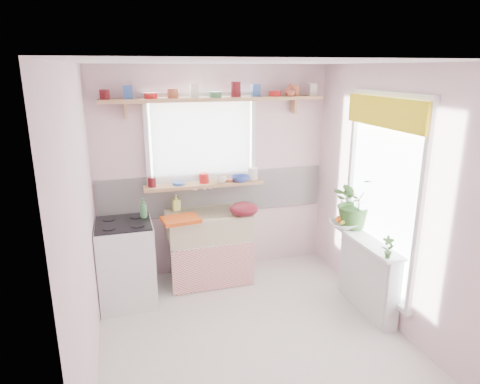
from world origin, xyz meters
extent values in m
plane|color=silver|center=(0.00, 0.00, 0.00)|extent=(3.20, 3.20, 0.00)
plane|color=white|center=(0.00, 0.00, 2.50)|extent=(3.20, 3.20, 0.00)
plane|color=beige|center=(0.00, 1.60, 1.25)|extent=(2.80, 0.00, 2.80)
plane|color=beige|center=(0.00, -1.60, 1.25)|extent=(2.80, 0.00, 2.80)
plane|color=beige|center=(-1.40, 0.00, 1.25)|extent=(0.00, 3.20, 3.20)
plane|color=beige|center=(1.40, 0.00, 1.25)|extent=(0.00, 3.20, 3.20)
cube|color=white|center=(0.00, 1.59, 1.00)|extent=(2.74, 0.03, 0.50)
cube|color=pink|center=(0.00, 1.58, 0.80)|extent=(2.74, 0.02, 0.12)
cube|color=white|center=(-0.15, 1.60, 1.65)|extent=(1.20, 0.01, 1.00)
cube|color=white|center=(-0.15, 1.53, 1.65)|extent=(1.15, 0.02, 0.95)
cube|color=white|center=(1.40, 0.20, 1.25)|extent=(0.01, 1.10, 1.90)
cube|color=yellow|center=(1.31, 0.20, 2.06)|extent=(0.03, 1.20, 0.28)
cube|color=white|center=(-0.15, 1.30, 0.28)|extent=(0.85, 0.55, 0.55)
cube|color=#E34942|center=(-0.15, 1.02, 0.28)|extent=(0.95, 0.02, 0.53)
cube|color=beige|center=(-0.15, 1.30, 0.70)|extent=(0.95, 0.55, 0.30)
cylinder|color=silver|center=(-0.15, 1.55, 1.10)|extent=(0.03, 0.22, 0.03)
cube|color=white|center=(-1.10, 1.05, 0.45)|extent=(0.58, 0.58, 0.90)
cube|color=black|center=(-1.10, 1.05, 0.91)|extent=(0.56, 0.56, 0.02)
cylinder|color=black|center=(-1.24, 0.91, 0.92)|extent=(0.14, 0.14, 0.01)
cylinder|color=black|center=(-0.96, 0.91, 0.92)|extent=(0.14, 0.14, 0.01)
cylinder|color=black|center=(-1.24, 1.19, 0.92)|extent=(0.14, 0.14, 0.01)
cylinder|color=black|center=(-0.96, 1.19, 0.92)|extent=(0.14, 0.14, 0.01)
cube|color=white|center=(1.30, 0.20, 0.38)|extent=(0.15, 0.90, 0.75)
cube|color=white|center=(1.27, 0.20, 0.76)|extent=(0.22, 0.95, 0.03)
cube|color=tan|center=(-0.15, 1.48, 1.14)|extent=(1.40, 0.22, 0.04)
cube|color=tan|center=(0.00, 1.47, 2.12)|extent=(2.52, 0.24, 0.04)
cylinder|color=#590F14|center=(-1.18, 1.47, 2.20)|extent=(0.11, 0.11, 0.12)
cylinder|color=#3359A5|center=(-0.94, 1.47, 2.20)|extent=(0.11, 0.11, 0.12)
cylinder|color=red|center=(-0.71, 1.47, 2.17)|extent=(0.11, 0.11, 0.06)
cylinder|color=#A55133|center=(-0.47, 1.47, 2.20)|extent=(0.11, 0.11, 0.12)
cylinder|color=silver|center=(-0.24, 1.47, 2.20)|extent=(0.11, 0.11, 0.12)
cylinder|color=#3F7F4C|center=(0.00, 1.47, 2.17)|extent=(0.11, 0.11, 0.06)
cylinder|color=#590F14|center=(0.24, 1.47, 2.20)|extent=(0.11, 0.11, 0.12)
cylinder|color=#3359A5|center=(0.47, 1.47, 2.20)|extent=(0.11, 0.11, 0.12)
cylinder|color=red|center=(0.71, 1.47, 2.17)|extent=(0.11, 0.11, 0.06)
cylinder|color=#A55133|center=(0.94, 1.47, 2.20)|extent=(0.11, 0.11, 0.12)
cylinder|color=silver|center=(1.18, 1.47, 2.20)|extent=(0.11, 0.11, 0.12)
cylinder|color=#590F14|center=(-0.77, 1.48, 1.22)|extent=(0.11, 0.11, 0.12)
cylinder|color=#3359A5|center=(-0.46, 1.48, 1.22)|extent=(0.11, 0.11, 0.12)
cylinder|color=red|center=(-0.15, 1.48, 1.19)|extent=(0.11, 0.11, 0.06)
cylinder|color=#A55133|center=(0.16, 1.48, 1.22)|extent=(0.11, 0.11, 0.12)
cylinder|color=silver|center=(0.47, 1.48, 1.22)|extent=(0.11, 0.11, 0.12)
cube|color=#D74F13|center=(-0.50, 1.10, 0.87)|extent=(0.43, 0.35, 0.04)
ellipsoid|color=maroon|center=(0.22, 1.10, 0.92)|extent=(0.33, 0.33, 0.15)
imported|color=#356026|center=(1.33, 0.60, 1.06)|extent=(0.58, 0.52, 0.58)
imported|color=silver|center=(1.21, 0.60, 0.81)|extent=(0.36, 0.36, 0.07)
imported|color=#376629|center=(1.21, -0.20, 0.88)|extent=(0.13, 0.11, 0.21)
imported|color=#ECF36C|center=(-0.49, 1.50, 0.94)|extent=(0.10, 0.10, 0.19)
imported|color=white|center=(0.04, 1.42, 1.21)|extent=(0.16, 0.16, 0.09)
imported|color=#324AA3|center=(0.28, 1.42, 1.19)|extent=(0.26, 0.26, 0.07)
imported|color=#A14731|center=(0.87, 1.41, 2.21)|extent=(0.14, 0.14, 0.14)
imported|color=#3C7845|center=(-0.88, 1.15, 1.02)|extent=(0.11, 0.11, 0.21)
sphere|color=orange|center=(1.21, 0.60, 0.87)|extent=(0.08, 0.08, 0.08)
sphere|color=orange|center=(1.27, 0.63, 0.87)|extent=(0.08, 0.08, 0.08)
sphere|color=orange|center=(1.16, 0.62, 0.87)|extent=(0.08, 0.08, 0.08)
cylinder|color=gold|center=(1.23, 0.55, 0.88)|extent=(0.18, 0.04, 0.10)
camera|label=1|loc=(-1.10, -3.28, 2.46)|focal=32.00mm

